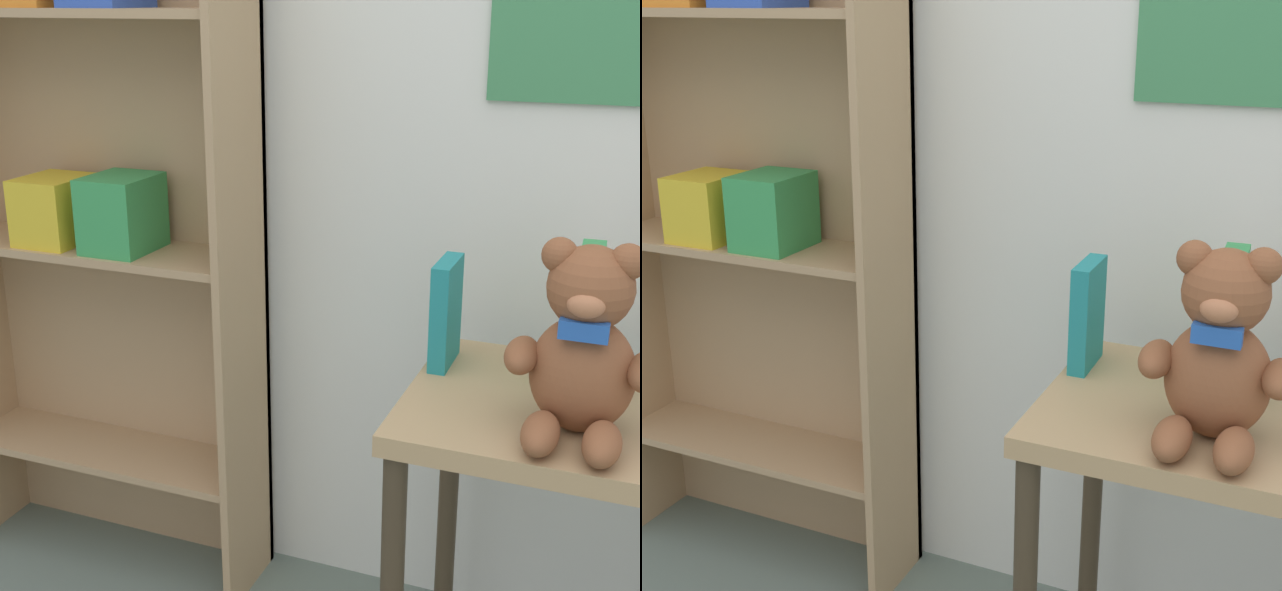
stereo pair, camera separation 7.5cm
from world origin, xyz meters
TOP-DOWN VIEW (x-y plane):
  - wall_back at (0.00, 1.41)m, footprint 4.80×0.07m
  - bookshelf_side at (-0.96, 1.28)m, footprint 0.74×0.23m
  - display_table at (0.11, 1.06)m, footprint 0.55×0.45m
  - teddy_bear at (0.13, 0.96)m, footprint 0.23×0.21m
  - book_standing_teal at (-0.13, 1.15)m, footprint 0.03×0.12m
  - book_standing_green at (0.11, 1.16)m, footprint 0.05×0.14m

SIDE VIEW (x-z plane):
  - display_table at x=0.11m, z-range 0.21..0.89m
  - book_standing_teal at x=-0.13m, z-range 0.67..0.87m
  - book_standing_green at x=0.11m, z-range 0.67..0.92m
  - teddy_bear at x=0.13m, z-range 0.66..0.96m
  - bookshelf_side at x=-0.96m, z-range 0.09..1.66m
  - wall_back at x=0.00m, z-range 0.00..2.50m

